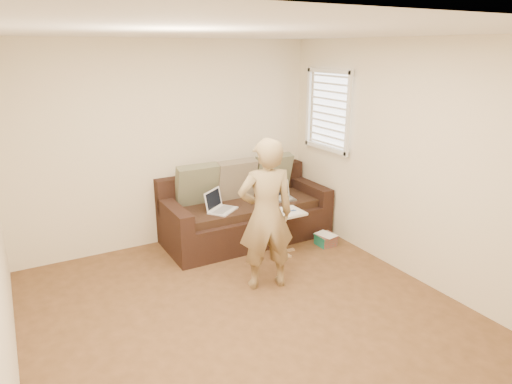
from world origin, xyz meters
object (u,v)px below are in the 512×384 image
person (266,215)px  striped_box (326,240)px  laptop_silver (282,200)px  sofa (246,209)px  laptop_white (223,211)px  side_table (283,233)px  drinking_glass (270,208)px

person → striped_box: bearing=-142.7°
laptop_silver → striped_box: 0.79m
sofa → laptop_white: (-0.41, -0.15, 0.10)m
person → sofa: bearing=-94.4°
laptop_white → person: (-0.00, -1.08, 0.30)m
side_table → striped_box: side_table is taller
striped_box → sofa: bearing=138.9°
laptop_silver → person: size_ratio=0.20×
side_table → person: bearing=-135.4°
laptop_silver → striped_box: laptop_silver is taller
laptop_white → person: bearing=-126.3°
drinking_glass → striped_box: drinking_glass is taller
person → side_table: person is taller
laptop_silver → side_table: (-0.29, -0.48, -0.25)m
striped_box → drinking_glass: bearing=169.7°
person → drinking_glass: person is taller
laptop_silver → side_table: size_ratio=0.60×
laptop_white → side_table: bearing=-74.4°
laptop_white → drinking_glass: 0.62m
laptop_white → striped_box: (1.22, -0.56, -0.44)m
sofa → striped_box: bearing=-41.1°
person → drinking_glass: size_ratio=13.73×
sofa → person: 1.35m
side_table → laptop_silver: bearing=59.0°
laptop_white → striped_box: laptop_white is taller
sofa → person: bearing=-108.9°
laptop_white → side_table: size_ratio=0.67×
drinking_glass → striped_box: bearing=-10.3°
striped_box → side_table: bearing=172.6°
drinking_glass → striped_box: (0.78, -0.14, -0.53)m
drinking_glass → sofa: bearing=93.1°
laptop_silver → sofa: bearing=170.3°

